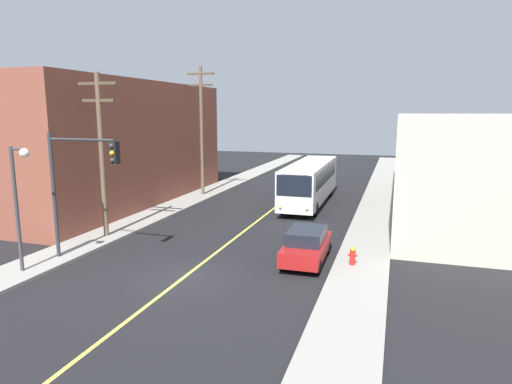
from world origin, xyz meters
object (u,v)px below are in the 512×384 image
(parked_car_red, at_px, (307,245))
(utility_pole_mid, at_px, (202,126))
(traffic_signal_left_corner, at_px, (79,173))
(street_lamp_left, at_px, (19,191))
(city_bus, at_px, (310,181))
(utility_pole_near, at_px, (101,147))
(fire_hydrant, at_px, (353,256))

(parked_car_red, bearing_deg, utility_pole_mid, 129.65)
(traffic_signal_left_corner, distance_m, street_lamp_left, 2.62)
(city_bus, relative_size, street_lamp_left, 2.22)
(parked_car_red, height_order, utility_pole_near, utility_pole_near)
(utility_pole_near, height_order, fire_hydrant, utility_pole_near)
(traffic_signal_left_corner, xyz_separation_m, fire_hydrant, (12.26, 3.08, -3.72))
(utility_pole_mid, bearing_deg, street_lamp_left, -89.07)
(city_bus, distance_m, street_lamp_left, 21.24)
(city_bus, xyz_separation_m, utility_pole_mid, (-9.35, 0.51, 4.15))
(city_bus, distance_m, fire_hydrant, 14.72)
(city_bus, height_order, traffic_signal_left_corner, traffic_signal_left_corner)
(parked_car_red, height_order, utility_pole_mid, utility_pole_mid)
(traffic_signal_left_corner, bearing_deg, street_lamp_left, -123.58)
(utility_pole_near, relative_size, traffic_signal_left_corner, 1.51)
(utility_pole_mid, relative_size, traffic_signal_left_corner, 1.77)
(street_lamp_left, bearing_deg, parked_car_red, 25.09)
(city_bus, bearing_deg, traffic_signal_left_corner, -114.12)
(parked_car_red, height_order, traffic_signal_left_corner, traffic_signal_left_corner)
(street_lamp_left, relative_size, fire_hydrant, 6.55)
(parked_car_red, xyz_separation_m, fire_hydrant, (2.18, -0.17, -0.26))
(parked_car_red, bearing_deg, fire_hydrant, -4.37)
(parked_car_red, xyz_separation_m, utility_pole_mid, (-11.81, 14.25, 5.12))
(parked_car_red, distance_m, utility_pole_mid, 19.21)
(fire_hydrant, bearing_deg, utility_pole_near, 176.58)
(city_bus, bearing_deg, fire_hydrant, -71.52)
(city_bus, height_order, utility_pole_near, utility_pole_near)
(traffic_signal_left_corner, bearing_deg, city_bus, 65.88)
(traffic_signal_left_corner, bearing_deg, utility_pole_mid, 95.66)
(utility_pole_near, xyz_separation_m, street_lamp_left, (0.20, -6.04, -1.41))
(street_lamp_left, bearing_deg, fire_hydrant, 20.87)
(parked_car_red, distance_m, traffic_signal_left_corner, 11.14)
(traffic_signal_left_corner, bearing_deg, fire_hydrant, 14.11)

